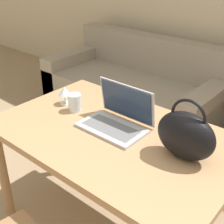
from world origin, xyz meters
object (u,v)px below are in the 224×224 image
Objects in this scene: couch at (134,90)px; drinking_glass at (75,102)px; handbag at (186,135)px; wine_glass at (65,92)px; laptop at (119,116)px.

drinking_glass is at bearing -67.93° from couch.
drinking_glass is 0.35× the size of handbag.
laptop is at bearing 1.33° from wine_glass.
couch is at bearing 112.07° from drinking_glass.
handbag reaches higher than laptop.
couch is 1.56m from wine_glass.
wine_glass is (-0.11, 0.02, 0.03)m from drinking_glass.
wine_glass is at bearing -71.79° from couch.
handbag is (0.87, -0.02, 0.04)m from wine_glass.
couch is at bearing 123.06° from laptop.
handbag is (0.75, 0.00, 0.07)m from drinking_glass.
wine_glass is at bearing 178.65° from handbag.
handbag reaches higher than drinking_glass.
wine_glass reaches higher than drinking_glass.
couch is 6.31× the size of handbag.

